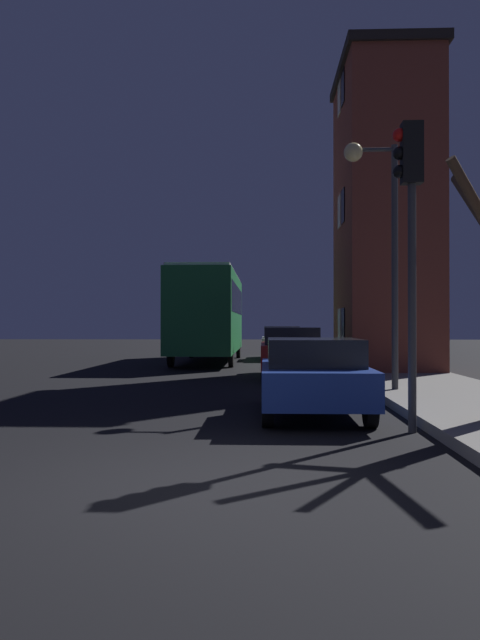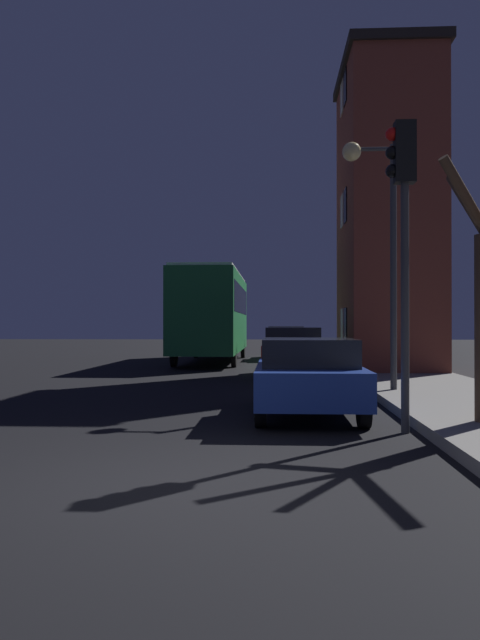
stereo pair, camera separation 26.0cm
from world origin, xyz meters
name	(u,v)px [view 2 (the right image)]	position (x,y,z in m)	size (l,w,h in m)	color
ground_plane	(168,488)	(0.00, 0.00, 0.00)	(120.00, 120.00, 0.00)	black
brick_building	(387,215)	(4.74, 14.78, 5.20)	(3.05, 5.19, 10.01)	brown
streetlamp	(376,217)	(3.25, 7.73, 3.92)	(1.18, 0.41, 5.40)	#38383A
traffic_light	(403,210)	(2.90, 3.20, 3.25)	(0.43, 0.24, 4.55)	#38383A
bus	(213,309)	(-1.59, 20.28, 2.22)	(2.44, 10.06, 3.75)	#1E6B33
car_near_lane	(308,375)	(1.61, 4.85, 0.71)	(1.75, 3.95, 1.34)	navy
car_mid_lane	(292,351)	(1.55, 12.60, 0.78)	(1.76, 4.26, 1.50)	#B21E19
car_far_lane	(286,342)	(1.53, 22.51, 0.79)	(1.75, 4.55, 1.50)	#B7BABF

